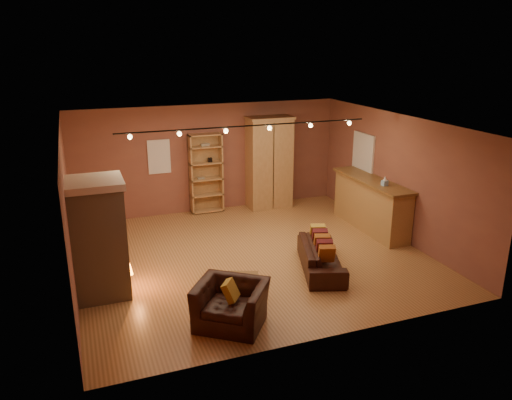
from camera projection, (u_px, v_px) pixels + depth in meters
name	position (u px, v px, depth m)	size (l,w,h in m)	color
floor	(252.00, 256.00, 10.52)	(7.00, 7.00, 0.00)	#905F33
ceiling	(251.00, 123.00, 9.66)	(7.00, 7.00, 0.00)	brown
back_wall	(209.00, 158.00, 12.99)	(7.00, 0.02, 2.80)	brown
left_wall	(68.00, 212.00, 8.93)	(0.02, 6.50, 2.80)	brown
right_wall	(397.00, 177.00, 11.26)	(0.02, 6.50, 2.80)	brown
fireplace	(99.00, 238.00, 8.65)	(1.01, 0.98, 2.12)	tan
back_window	(159.00, 157.00, 12.50)	(0.56, 0.04, 0.86)	white
bookcase	(206.00, 172.00, 12.95)	(0.85, 0.33, 2.08)	tan
armoire	(269.00, 162.00, 13.29)	(1.20, 0.68, 2.45)	tan
bar_counter	(371.00, 204.00, 11.84)	(0.68, 2.58, 1.23)	tan
tissue_box	(385.00, 182.00, 11.13)	(0.14, 0.14, 0.23)	#83ADD1
right_window	(363.00, 153.00, 12.42)	(0.05, 0.90, 1.00)	white
loveseat	(321.00, 252.00, 9.78)	(1.09, 1.93, 0.77)	black
armchair	(231.00, 297.00, 7.86)	(1.28, 1.20, 0.94)	black
coffee_table	(243.00, 281.00, 8.66)	(0.70, 0.70, 0.41)	brown
track_rail	(248.00, 128.00, 9.88)	(5.20, 0.09, 0.13)	black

